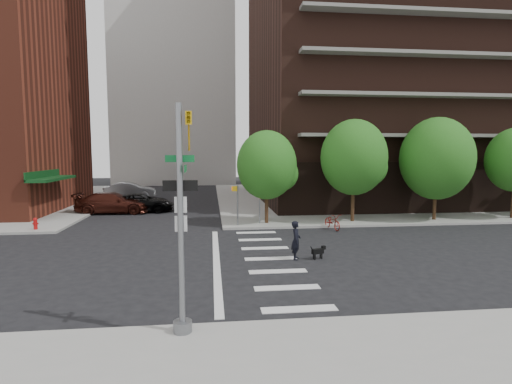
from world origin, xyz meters
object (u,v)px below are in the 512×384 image
object	(u,v)px
parked_car_silver	(130,190)
parked_car_maroon	(113,203)
traffic_signal	(182,238)
fire_hydrant	(35,223)
scooter	(332,222)
parked_car_black	(140,203)
dog_walker	(296,240)

from	to	relation	value
parked_car_silver	parked_car_maroon	bearing A→B (deg)	178.06
traffic_signal	fire_hydrant	size ratio (longest dim) A/B	8.20
scooter	traffic_signal	bearing A→B (deg)	-131.64
traffic_signal	parked_car_black	bearing A→B (deg)	102.38
traffic_signal	fire_hydrant	xyz separation A→B (m)	(-10.03, 15.29, -2.15)
traffic_signal	parked_car_maroon	xyz separation A→B (m)	(-7.04, 22.43, -1.86)
fire_hydrant	parked_car_maroon	size ratio (longest dim) A/B	0.13
traffic_signal	dog_walker	bearing A→B (deg)	57.67
parked_car_black	parked_car_silver	world-z (taller)	parked_car_silver
parked_car_maroon	parked_car_black	bearing A→B (deg)	-74.97
scooter	parked_car_silver	bearing A→B (deg)	120.14
parked_car_black	dog_walker	bearing A→B (deg)	-151.17
fire_hydrant	parked_car_black	xyz separation A→B (m)	(5.00, 7.64, 0.20)
fire_hydrant	parked_car_black	bearing A→B (deg)	56.78
parked_car_silver	dog_walker	size ratio (longest dim) A/B	2.97
parked_car_maroon	fire_hydrant	bearing A→B (deg)	158.24
fire_hydrant	traffic_signal	bearing A→B (deg)	-56.74
dog_walker	parked_car_maroon	bearing A→B (deg)	53.83
fire_hydrant	scooter	world-z (taller)	scooter
fire_hydrant	scooter	distance (m)	18.50
parked_car_silver	dog_walker	xyz separation A→B (m)	(12.34, -25.48, 0.02)
traffic_signal	parked_car_maroon	bearing A→B (deg)	107.42
scooter	dog_walker	distance (m)	7.73
parked_car_black	dog_walker	world-z (taller)	dog_walker
parked_car_black	dog_walker	distance (m)	18.38
fire_hydrant	parked_car_maroon	world-z (taller)	parked_car_maroon
fire_hydrant	scooter	size ratio (longest dim) A/B	0.38
parked_car_silver	scooter	world-z (taller)	parked_car_silver
traffic_signal	parked_car_black	xyz separation A→B (m)	(-5.03, 22.93, -1.94)
parked_car_black	parked_car_maroon	xyz separation A→B (m)	(-2.01, -0.50, 0.09)
traffic_signal	dog_walker	world-z (taller)	traffic_signal
fire_hydrant	scooter	xyz separation A→B (m)	(18.46, -1.30, -0.05)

